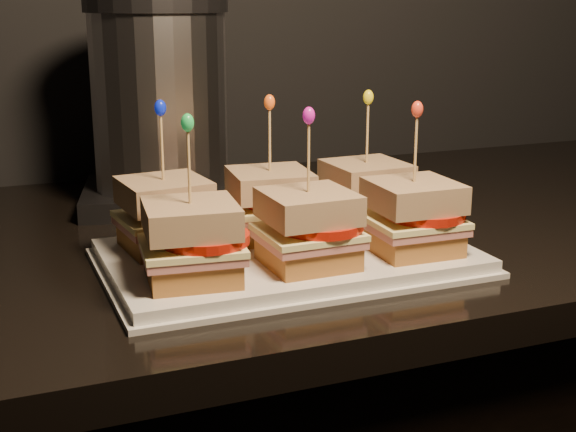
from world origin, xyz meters
name	(u,v)px	position (x,y,z in m)	size (l,w,h in m)	color
granite_slab	(479,214)	(0.46, 1.66, 0.85)	(2.53, 0.71, 0.04)	black
platter	(288,258)	(0.11, 1.50, 0.88)	(0.38, 0.23, 0.02)	silver
platter_rim	(288,263)	(0.11, 1.50, 0.87)	(0.39, 0.25, 0.01)	silver
sandwich_0_bread_bot	(166,238)	(-0.01, 1.55, 0.90)	(0.08, 0.08, 0.02)	brown
sandwich_0_ham	(165,224)	(-0.01, 1.55, 0.91)	(0.09, 0.09, 0.01)	#B36057
sandwich_0_cheese	(165,217)	(-0.01, 1.55, 0.92)	(0.09, 0.09, 0.01)	#F9F099
sandwich_0_tomato	(177,211)	(0.00, 1.55, 0.93)	(0.08, 0.08, 0.01)	#B71A0B
sandwich_0_bread_top	(164,193)	(-0.01, 1.55, 0.95)	(0.08, 0.08, 0.03)	#5F3015
sandwich_0_pick	(162,151)	(-0.01, 1.55, 0.99)	(0.00, 0.00, 0.09)	tan
sandwich_0_frill	(160,108)	(-0.01, 1.55, 1.04)	(0.01, 0.01, 0.02)	#0C1EDE
sandwich_1_bread_bot	(270,226)	(0.11, 1.55, 0.90)	(0.08, 0.08, 0.02)	brown
sandwich_1_ham	(270,213)	(0.11, 1.55, 0.91)	(0.09, 0.09, 0.01)	#B36057
sandwich_1_cheese	(270,207)	(0.11, 1.55, 0.92)	(0.09, 0.09, 0.01)	#F9F099
sandwich_1_tomato	(282,200)	(0.12, 1.55, 0.93)	(0.08, 0.08, 0.01)	#B71A0B
sandwich_1_bread_top	(270,183)	(0.11, 1.55, 0.95)	(0.08, 0.08, 0.03)	#5F3015
sandwich_1_pick	(270,144)	(0.11, 1.55, 0.99)	(0.00, 0.00, 0.09)	tan
sandwich_1_frill	(269,102)	(0.11, 1.55, 1.04)	(0.01, 0.01, 0.02)	#FB5C16
sandwich_2_bread_bot	(365,216)	(0.23, 1.55, 0.90)	(0.08, 0.08, 0.02)	brown
sandwich_2_ham	(366,203)	(0.23, 1.55, 0.91)	(0.09, 0.09, 0.01)	#B36057
sandwich_2_cheese	(366,197)	(0.23, 1.55, 0.92)	(0.09, 0.09, 0.01)	#F9F099
sandwich_2_tomato	(377,191)	(0.24, 1.55, 0.93)	(0.08, 0.08, 0.01)	#B71A0B
sandwich_2_bread_top	(366,175)	(0.23, 1.55, 0.95)	(0.08, 0.08, 0.03)	#5F3015
sandwich_2_pick	(367,137)	(0.23, 1.55, 0.99)	(0.00, 0.00, 0.09)	tan
sandwich_2_frill	(368,97)	(0.23, 1.55, 1.04)	(0.01, 0.01, 0.02)	yellow
sandwich_3_bread_bot	(192,268)	(-0.01, 1.45, 0.90)	(0.08, 0.08, 0.02)	brown
sandwich_3_ham	(192,253)	(-0.01, 1.45, 0.91)	(0.09, 0.09, 0.01)	#B36057
sandwich_3_cheese	(192,245)	(-0.01, 1.45, 0.92)	(0.09, 0.09, 0.01)	#F9F099
sandwich_3_tomato	(206,238)	(0.00, 1.44, 0.93)	(0.08, 0.08, 0.01)	#B71A0B
sandwich_3_bread_top	(191,218)	(-0.01, 1.45, 0.95)	(0.08, 0.08, 0.03)	#5F3015
sandwich_3_pick	(189,172)	(-0.01, 1.45, 0.99)	(0.00, 0.00, 0.09)	tan
sandwich_3_frill	(187,123)	(-0.01, 1.45, 1.04)	(0.01, 0.01, 0.02)	green
sandwich_4_bread_bot	(308,254)	(0.11, 1.45, 0.90)	(0.08, 0.08, 0.02)	brown
sandwich_4_ham	(308,239)	(0.11, 1.45, 0.91)	(0.09, 0.09, 0.01)	#B36057
sandwich_4_cheese	(308,232)	(0.11, 1.45, 0.92)	(0.09, 0.09, 0.01)	#F9F099
sandwich_4_tomato	(322,225)	(0.12, 1.44, 0.93)	(0.08, 0.08, 0.01)	#B71A0B
sandwich_4_bread_top	(308,206)	(0.11, 1.45, 0.95)	(0.08, 0.08, 0.03)	#5F3015
sandwich_4_pick	(309,162)	(0.11, 1.45, 0.99)	(0.00, 0.00, 0.09)	tan
sandwich_4_frill	(309,116)	(0.11, 1.45, 1.04)	(0.01, 0.01, 0.02)	#CA169F
sandwich_5_bread_bot	(412,241)	(0.23, 1.45, 0.90)	(0.08, 0.08, 0.02)	brown
sandwich_5_ham	(412,226)	(0.23, 1.45, 0.91)	(0.09, 0.09, 0.01)	#B36057
sandwich_5_cheese	(413,220)	(0.23, 1.45, 0.92)	(0.09, 0.09, 0.01)	#F9F099
sandwich_5_tomato	(426,213)	(0.24, 1.44, 0.93)	(0.08, 0.08, 0.01)	#B71A0B
sandwich_5_bread_top	(414,195)	(0.23, 1.45, 0.95)	(0.08, 0.08, 0.03)	#5F3015
sandwich_5_pick	(415,153)	(0.23, 1.45, 0.99)	(0.00, 0.00, 0.09)	tan
sandwich_5_frill	(417,109)	(0.23, 1.45, 1.04)	(0.01, 0.01, 0.02)	red
appliance_base	(164,196)	(0.05, 1.80, 0.88)	(0.21, 0.18, 0.03)	#262628
appliance_body	(160,102)	(0.05, 1.80, 1.01)	(0.18, 0.18, 0.23)	silver
appliance_lid	(155,5)	(0.05, 1.80, 1.14)	(0.19, 0.19, 0.02)	#262628
appliance	(160,105)	(0.05, 1.80, 1.01)	(0.21, 0.18, 0.28)	silver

